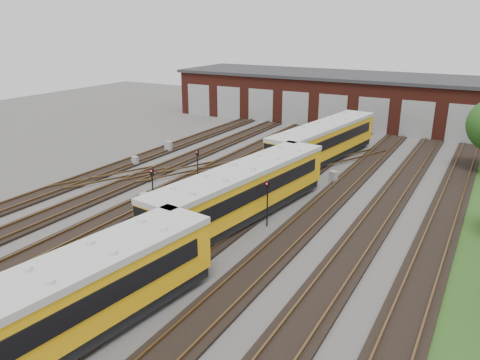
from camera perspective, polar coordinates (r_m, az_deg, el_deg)
The scene contains 13 objects.
ground at distance 30.17m, azimuth -6.49°, elevation -6.62°, with size 120.00×120.00×0.00m, color #4B4846.
track_network at distance 30.65m, azimuth -6.11°, elevation -5.96°, with size 30.40×70.00×0.33m.
maintenance_shed at distance 64.76m, azimuth 14.66°, elevation 9.53°, with size 51.00×12.50×6.35m.
metro_train at distance 31.35m, azimuth 0.41°, elevation -1.38°, with size 5.12×48.77×3.41m.
signal_mast_0 at distance 39.20m, azimuth -5.20°, elevation 2.24°, with size 0.24×0.22×2.79m.
signal_mast_1 at distance 33.46m, azimuth -10.63°, elevation -0.50°, with size 0.28×0.26×3.18m.
signal_mast_2 at distance 42.85m, azimuth 3.04°, elevation 3.83°, with size 0.24×0.23×2.94m.
signal_mast_3 at distance 30.43m, azimuth 3.36°, elevation -2.21°, with size 0.27×0.25×3.15m.
relay_cabinet_0 at distance 45.15m, azimuth -12.67°, elevation 2.29°, with size 0.53×0.44×0.88m, color #9A9D9E.
relay_cabinet_1 at distance 49.28m, azimuth -8.71°, elevation 4.05°, with size 0.68×0.56×1.13m, color #9A9D9E.
relay_cabinet_2 at distance 34.60m, azimuth -11.51°, elevation -2.48°, with size 0.68×0.56×1.13m, color #9A9D9E.
relay_cabinet_3 at distance 54.13m, azimuth 10.84°, elevation 5.15°, with size 0.57×0.47×0.95m, color #9A9D9E.
relay_cabinet_4 at distance 40.13m, azimuth 11.32°, elevation 0.39°, with size 0.59×0.49×0.98m, color #9A9D9E.
Camera 1 is at (16.21, -21.98, 12.83)m, focal length 35.00 mm.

